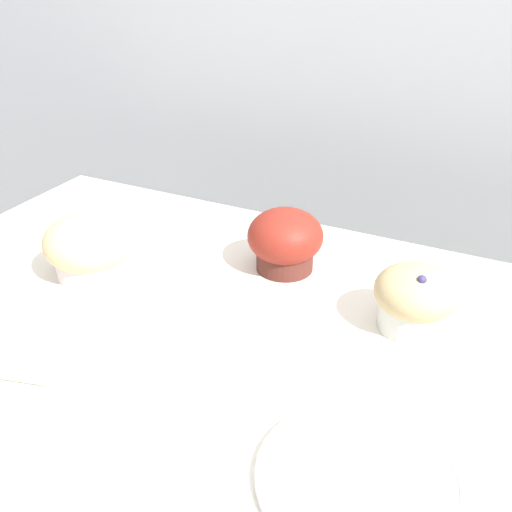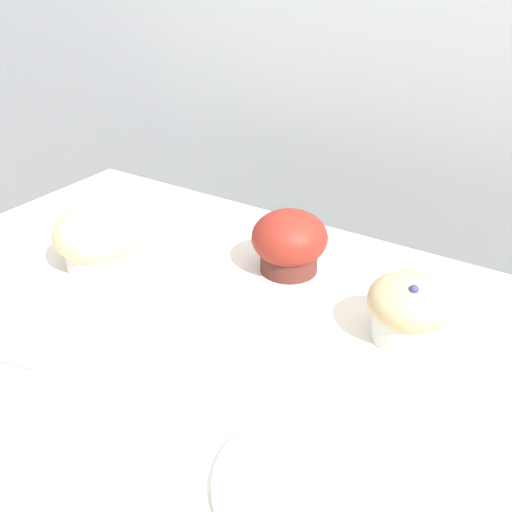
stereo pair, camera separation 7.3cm
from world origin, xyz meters
The scene contains 6 objects.
wall_back centered at (0.00, 0.60, 0.90)m, with size 3.20×0.10×1.80m, color #B2B7BC.
muffin_front_center centered at (-0.03, 0.17, 0.93)m, with size 0.10×0.10×0.08m.
muffin_back_left centered at (-0.25, 0.05, 0.93)m, with size 0.11×0.11×0.08m.
muffin_back_right centered at (0.15, 0.12, 0.93)m, with size 0.09×0.09×0.08m.
serving_plate centered at (0.16, -0.12, 0.89)m, with size 0.17×0.17×0.01m.
price_card centered at (-0.17, -0.15, 0.92)m, with size 0.06×0.05×0.06m.
Camera 2 is at (0.30, -0.42, 1.29)m, focal length 42.00 mm.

